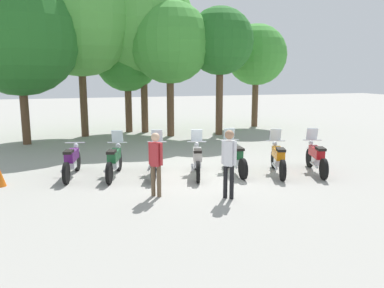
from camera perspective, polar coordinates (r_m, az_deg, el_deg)
name	(u,v)px	position (r m, az deg, el deg)	size (l,w,h in m)	color
ground_plane	(197,175)	(12.23, 0.67, -4.56)	(80.00, 80.00, 0.00)	#9E9B93
motorcycle_0	(72,161)	(12.45, -17.29, -2.38)	(0.75, 2.17, 0.99)	black
motorcycle_1	(114,160)	(12.15, -11.38, -2.36)	(0.84, 2.13, 1.37)	black
motorcycle_2	(156,159)	(12.11, -5.39, -2.23)	(0.84, 2.13, 1.37)	black
motorcycle_3	(197,159)	(12.07, 0.77, -2.23)	(0.83, 2.14, 1.37)	black
motorcycle_4	(235,157)	(12.45, 6.28, -1.90)	(0.62, 2.19, 1.37)	black
motorcycle_5	(278,158)	(12.53, 12.55, -2.01)	(0.89, 2.11, 1.37)	black
motorcycle_6	(316,157)	(13.00, 17.83, -1.82)	(0.87, 2.11, 1.37)	black
person_0	(156,160)	(9.95, -5.37, -2.31)	(0.36, 0.31, 1.67)	brown
person_1	(229,159)	(9.78, 5.46, -2.15)	(0.35, 0.33, 1.77)	black
tree_0	(19,36)	(18.74, -24.16, 14.37)	(5.18, 5.18, 7.33)	brown
tree_1	(79,19)	(20.24, -16.25, 17.30)	(5.52, 5.52, 8.49)	brown
tree_2	(127,60)	(21.12, -9.54, 12.13)	(3.36, 3.36, 5.54)	brown
tree_3	(143,24)	(20.98, -7.27, 17.13)	(5.37, 5.37, 8.33)	brown
tree_4	(170,43)	(19.52, -3.29, 14.69)	(4.02, 4.02, 6.64)	brown
tree_5	(220,42)	(20.00, 4.16, 14.80)	(3.37, 3.37, 6.41)	brown
tree_6	(256,55)	(23.32, 9.45, 12.79)	(3.51, 3.51, 5.95)	brown
traffic_cone	(0,177)	(12.23, -26.45, -4.35)	(0.32, 0.32, 0.55)	orange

